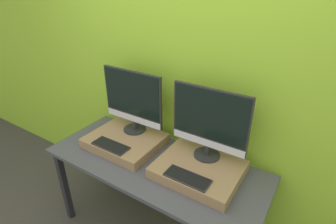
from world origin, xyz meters
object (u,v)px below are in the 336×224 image
object	(u,v)px
monitor_left	(133,99)
keyboard_right	(187,178)
monitor_right	(209,122)
keyboard_left	(111,145)

from	to	relation	value
monitor_left	keyboard_right	bearing A→B (deg)	-23.46
monitor_left	keyboard_right	world-z (taller)	monitor_left
monitor_right	keyboard_left	bearing A→B (deg)	-156.54
monitor_left	monitor_right	bearing A→B (deg)	0.00
keyboard_right	monitor_left	bearing A→B (deg)	156.54
monitor_right	keyboard_right	world-z (taller)	monitor_right
monitor_left	monitor_right	world-z (taller)	same
keyboard_left	monitor_right	xyz separation A→B (m)	(0.69, 0.30, 0.28)
monitor_left	keyboard_right	size ratio (longest dim) A/B	1.83
keyboard_left	keyboard_right	xyz separation A→B (m)	(0.69, 0.00, 0.00)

